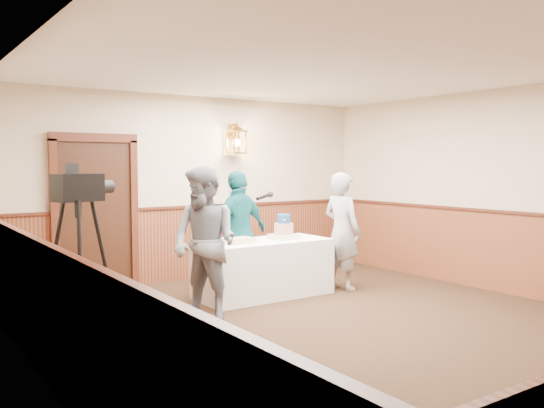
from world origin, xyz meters
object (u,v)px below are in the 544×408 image
(sheet_cake_yellow, at_px, (240,240))
(baker, at_px, (342,231))
(sheet_cake_green, at_px, (215,241))
(tiered_cake, at_px, (284,229))
(display_table, at_px, (264,268))
(assistant_p, at_px, (239,232))
(tv_camera_rig, at_px, (80,277))
(interviewer, at_px, (205,243))

(sheet_cake_yellow, xyz_separation_m, baker, (1.53, -0.24, 0.04))
(sheet_cake_green, xyz_separation_m, baker, (1.82, -0.38, 0.04))
(tiered_cake, bearing_deg, display_table, 176.14)
(assistant_p, bearing_deg, display_table, 95.78)
(sheet_cake_green, bearing_deg, assistant_p, 28.34)
(assistant_p, bearing_deg, sheet_cake_yellow, 45.86)
(tiered_cake, relative_size, sheet_cake_yellow, 1.09)
(sheet_cake_green, relative_size, tv_camera_rig, 0.17)
(tiered_cake, xyz_separation_m, tv_camera_rig, (-3.08, -1.16, -0.13))
(display_table, xyz_separation_m, sheet_cake_green, (-0.68, 0.11, 0.41))
(sheet_cake_green, distance_m, assistant_p, 0.61)
(tiered_cake, bearing_deg, sheet_cake_green, 172.64)
(assistant_p, bearing_deg, sheet_cake_green, 14.16)
(baker, bearing_deg, tv_camera_rig, 94.71)
(sheet_cake_yellow, height_order, assistant_p, assistant_p)
(display_table, xyz_separation_m, baker, (1.15, -0.27, 0.45))
(display_table, xyz_separation_m, interviewer, (-1.19, -0.58, 0.50))
(baker, distance_m, tv_camera_rig, 4.01)
(tv_camera_rig, bearing_deg, assistant_p, 15.18)
(tiered_cake, bearing_deg, tv_camera_rig, -159.42)
(display_table, relative_size, interviewer, 1.03)
(interviewer, height_order, assistant_p, interviewer)
(sheet_cake_yellow, bearing_deg, display_table, 4.10)
(interviewer, relative_size, tv_camera_rig, 1.04)
(interviewer, bearing_deg, tiered_cake, 88.44)
(assistant_p, bearing_deg, interviewer, 28.84)
(display_table, xyz_separation_m, assistant_p, (-0.14, 0.39, 0.46))
(interviewer, distance_m, assistant_p, 1.43)
(baker, bearing_deg, interviewer, 89.25)
(tiered_cake, relative_size, interviewer, 0.21)
(tiered_cake, xyz_separation_m, interviewer, (-1.50, -0.56, -0.01))
(sheet_cake_yellow, xyz_separation_m, sheet_cake_green, (-0.29, 0.13, -0.00))
(display_table, bearing_deg, interviewer, -153.92)
(tiered_cake, bearing_deg, assistant_p, 137.87)
(tv_camera_rig, bearing_deg, baker, -2.71)
(tv_camera_rig, bearing_deg, sheet_cake_yellow, 10.04)
(interviewer, bearing_deg, baker, 75.62)
(sheet_cake_green, bearing_deg, tv_camera_rig, -148.40)
(sheet_cake_green, height_order, assistant_p, assistant_p)
(sheet_cake_yellow, distance_m, sheet_cake_green, 0.32)
(tiered_cake, distance_m, assistant_p, 0.62)
(sheet_cake_yellow, xyz_separation_m, tv_camera_rig, (-2.38, -1.15, -0.03))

